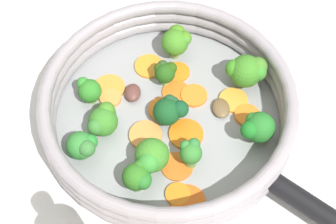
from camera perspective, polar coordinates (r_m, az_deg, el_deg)
The scene contains 33 objects.
ground_plane at distance 0.77m, azimuth -0.00°, elevation -1.31°, with size 4.00×4.00×0.00m, color white.
skillet at distance 0.76m, azimuth -0.00°, elevation -0.96°, with size 0.32×0.32×0.02m, color #939699.
skillet_rim_wall at distance 0.73m, azimuth -0.00°, elevation 0.55°, with size 0.34×0.34×0.06m.
skillet_handle at distance 0.70m, azimuth 16.00°, elevation -10.31°, with size 0.03×0.03×0.17m, color black.
skillet_rivet_left at distance 0.70m, azimuth 8.16°, elevation -8.46°, with size 0.01×0.01×0.01m, color #95989D.
skillet_rivet_right at distance 0.73m, azimuth 10.83°, elevation -4.88°, with size 0.01×0.01×0.01m, color #909B95.
carrot_slice_0 at distance 0.78m, azimuth 0.95°, elevation 1.98°, with size 0.04×0.04×0.00m, color orange.
carrot_slice_1 at distance 0.76m, azimuth 8.04°, elevation -0.33°, with size 0.03×0.03×0.01m, color orange.
carrot_slice_2 at distance 0.77m, azimuth -5.87°, elevation 1.43°, with size 0.03×0.03×0.01m, color #F29241.
carrot_slice_3 at distance 0.80m, azimuth 0.99°, elevation 4.09°, with size 0.03×0.03×0.00m, color orange.
carrot_slice_4 at distance 0.72m, azimuth 0.93°, elevation -5.55°, with size 0.04×0.04×0.00m, color orange.
carrot_slice_5 at distance 0.80m, azimuth -1.95°, elevation 4.67°, with size 0.04×0.04×0.00m, color orange.
carrot_slice_6 at distance 0.70m, azimuth 0.99°, elevation -8.36°, with size 0.03×0.03×0.00m, color orange.
carrot_slice_7 at distance 0.77m, azimuth 2.66°, elevation 1.68°, with size 0.04×0.04×0.01m, color orange.
carrot_slice_8 at distance 0.79m, azimuth -5.97°, elevation 2.49°, with size 0.04×0.04×0.00m, color orange.
carrot_slice_9 at distance 0.74m, azimuth 1.85°, elevation -2.25°, with size 0.05×0.05×0.00m, color orange.
carrot_slice_10 at distance 0.70m, azimuth 2.02°, elevation -9.05°, with size 0.04×0.04×0.00m, color orange.
carrot_slice_11 at distance 0.77m, azimuth 6.66°, elevation 1.19°, with size 0.04×0.04×0.00m, color orange.
carrot_slice_12 at distance 0.74m, azimuth -2.29°, elevation -2.38°, with size 0.04×0.04×0.01m, color #EC8E41.
carrot_slice_13 at distance 0.76m, azimuth -0.56°, elevation 0.27°, with size 0.04×0.04×0.00m, color orange.
broccoli_floret_0 at distance 0.72m, azimuth 9.06°, elevation -1.71°, with size 0.04×0.04×0.05m.
broccoli_floret_1 at distance 0.68m, azimuth -3.01°, elevation -6.68°, with size 0.04×0.04×0.05m.
broccoli_floret_2 at distance 0.73m, azimuth -6.60°, elevation -0.80°, with size 0.04×0.05×0.04m.
broccoli_floret_3 at distance 0.70m, azimuth 2.34°, elevation -4.13°, with size 0.03×0.03×0.04m.
broccoli_floret_4 at distance 0.76m, azimuth -8.02°, elevation 2.41°, with size 0.04×0.03×0.04m.
broccoli_floret_5 at distance 0.77m, azimuth 8.08°, elevation 4.20°, with size 0.06×0.05×0.05m.
broccoli_floret_6 at distance 0.71m, azimuth -8.68°, elevation -3.45°, with size 0.04×0.04×0.04m.
broccoli_floret_7 at distance 0.79m, azimuth 0.91°, elevation 7.28°, with size 0.04×0.05×0.05m.
broccoli_floret_8 at distance 0.69m, azimuth -1.82°, elevation -4.49°, with size 0.04×0.05×0.05m.
broccoli_floret_9 at distance 0.73m, azimuth 0.39°, elevation 0.13°, with size 0.04×0.04×0.04m.
broccoli_floret_10 at distance 0.77m, azimuth -0.31°, elevation 4.12°, with size 0.03×0.03×0.04m.
mushroom_piece_0 at distance 0.77m, azimuth -3.60°, elevation 1.96°, with size 0.03×0.02×0.01m, color brown.
mushroom_piece_1 at distance 0.76m, azimuth 5.40°, elevation 0.40°, with size 0.03×0.02×0.01m, color brown.
Camera 1 is at (0.11, -0.38, 0.66)m, focal length 60.00 mm.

